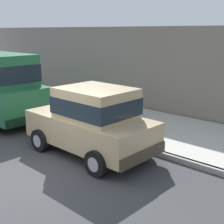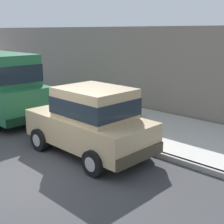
{
  "view_description": "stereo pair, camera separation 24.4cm",
  "coord_description": "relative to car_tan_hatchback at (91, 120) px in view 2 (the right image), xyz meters",
  "views": [
    {
      "loc": [
        -3.53,
        -5.84,
        3.33
      ],
      "look_at": [
        3.44,
        0.4,
        0.85
      ],
      "focal_mm": 49.52,
      "sensor_mm": 36.0,
      "label": 1
    },
    {
      "loc": [
        -3.37,
        -6.02,
        3.33
      ],
      "look_at": [
        3.44,
        0.4,
        0.85
      ],
      "focal_mm": 49.52,
      "sensor_mm": 36.0,
      "label": 2
    }
  ],
  "objects": [
    {
      "name": "dog_brown",
      "position": [
        3.46,
        1.1,
        -0.55
      ],
      "size": [
        0.75,
        0.26,
        0.49
      ],
      "color": "brown",
      "rests_on": "sidewalk"
    },
    {
      "name": "car_tan_hatchback",
      "position": [
        0.0,
        0.0,
        0.0
      ],
      "size": [
        2.03,
        3.84,
        1.88
      ],
      "color": "tan",
      "rests_on": "ground"
    },
    {
      "name": "sidewalk",
      "position": [
        2.92,
        0.1,
        -0.91
      ],
      "size": [
        3.6,
        64.0,
        0.14
      ],
      "primitive_type": "cube",
      "color": "#B7B5AD",
      "rests_on": "ground"
    },
    {
      "name": "curb",
      "position": [
        1.12,
        0.1,
        -0.91
      ],
      "size": [
        0.16,
        64.0,
        0.14
      ],
      "primitive_type": "cube",
      "color": "gray",
      "rests_on": "ground"
    },
    {
      "name": "ground_plane",
      "position": [
        -2.08,
        0.1,
        -0.98
      ],
      "size": [
        80.0,
        80.0,
        0.0
      ],
      "primitive_type": "plane",
      "color": "#38383A"
    },
    {
      "name": "building_facade",
      "position": [
        5.02,
        4.25,
        0.77
      ],
      "size": [
        0.5,
        20.0,
        3.49
      ],
      "primitive_type": "cube",
      "color": "slate",
      "rests_on": "ground"
    }
  ]
}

